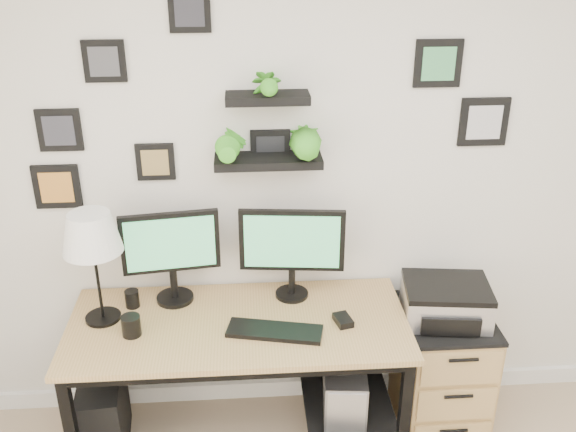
{
  "coord_description": "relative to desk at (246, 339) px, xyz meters",
  "views": [
    {
      "loc": [
        -0.41,
        -0.9,
        2.48
      ],
      "look_at": [
        -0.21,
        1.83,
        1.2
      ],
      "focal_mm": 40.0,
      "sensor_mm": 36.0,
      "label": 1
    }
  ],
  "objects": [
    {
      "name": "monitor_right",
      "position": [
        0.23,
        0.17,
        0.41
      ],
      "size": [
        0.51,
        0.18,
        0.47
      ],
      "color": "black",
      "rests_on": "desk"
    },
    {
      "name": "file_cabinet",
      "position": [
        1.01,
        0.06,
        -0.29
      ],
      "size": [
        0.43,
        0.53,
        0.67
      ],
      "color": "tan",
      "rests_on": "ground"
    },
    {
      "name": "keyboard",
      "position": [
        0.13,
        -0.14,
        0.13
      ],
      "size": [
        0.45,
        0.23,
        0.02
      ],
      "primitive_type": "cube",
      "rotation": [
        0.0,
        0.0,
        -0.22
      ],
      "color": "black",
      "rests_on": "desk"
    },
    {
      "name": "pc_tower_grey",
      "position": [
        0.49,
        0.01,
        -0.4
      ],
      "size": [
        0.25,
        0.48,
        0.46
      ],
      "color": "gray",
      "rests_on": "ground"
    },
    {
      "name": "desk",
      "position": [
        0.0,
        0.0,
        0.0
      ],
      "size": [
        1.6,
        0.7,
        0.75
      ],
      "color": "tan",
      "rests_on": "ground"
    },
    {
      "name": "pc_tower_black",
      "position": [
        -0.72,
        -0.02,
        -0.4
      ],
      "size": [
        0.24,
        0.47,
        0.45
      ],
      "primitive_type": "cube",
      "rotation": [
        0.0,
        0.0,
        0.09
      ],
      "color": "black",
      "rests_on": "ground"
    },
    {
      "name": "pen_cup",
      "position": [
        -0.55,
        0.14,
        0.17
      ],
      "size": [
        0.07,
        0.07,
        0.09
      ],
      "primitive_type": "cylinder",
      "color": "black",
      "rests_on": "desk"
    },
    {
      "name": "mouse",
      "position": [
        0.46,
        -0.08,
        0.14
      ],
      "size": [
        0.09,
        0.12,
        0.03
      ],
      "primitive_type": "cube",
      "rotation": [
        0.0,
        0.0,
        0.25
      ],
      "color": "black",
      "rests_on": "desk"
    },
    {
      "name": "printer",
      "position": [
        0.98,
        0.05,
        0.14
      ],
      "size": [
        0.45,
        0.37,
        0.19
      ],
      "color": "silver",
      "rests_on": "file_cabinet"
    },
    {
      "name": "room",
      "position": [
        0.43,
        0.32,
        -0.58
      ],
      "size": [
        4.0,
        4.0,
        4.0
      ],
      "color": "tan",
      "rests_on": "ground"
    },
    {
      "name": "wall_decor",
      "position": [
        0.1,
        0.26,
        1.02
      ],
      "size": [
        2.27,
        0.18,
        0.99
      ],
      "color": "black",
      "rests_on": "ground"
    },
    {
      "name": "table_lamp",
      "position": [
        -0.67,
        0.04,
        0.57
      ],
      "size": [
        0.27,
        0.27,
        0.55
      ],
      "color": "black",
      "rests_on": "desk"
    },
    {
      "name": "mug",
      "position": [
        -0.52,
        -0.1,
        0.17
      ],
      "size": [
        0.09,
        0.09,
        0.1
      ],
      "primitive_type": "cylinder",
      "color": "black",
      "rests_on": "desk"
    },
    {
      "name": "monitor_left",
      "position": [
        -0.35,
        0.18,
        0.4
      ],
      "size": [
        0.47,
        0.2,
        0.48
      ],
      "color": "black",
      "rests_on": "desk"
    }
  ]
}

